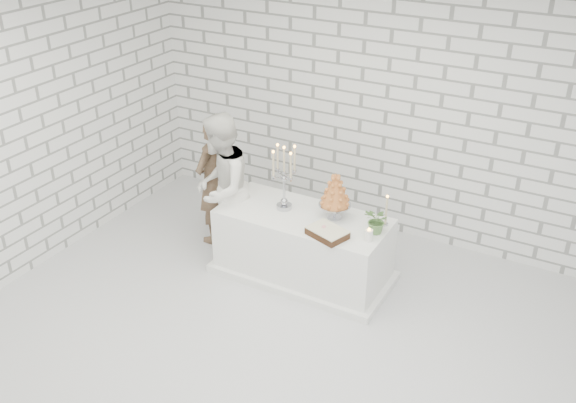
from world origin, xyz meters
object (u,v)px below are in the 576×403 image
object	(u,v)px
candelabra	(284,178)
groom	(214,181)
bride	(221,188)
cake_table	(303,246)
croquembouche	(335,196)

from	to	relation	value
candelabra	groom	bearing A→B (deg)	170.94
candelabra	bride	bearing A→B (deg)	-172.69
bride	groom	bearing A→B (deg)	-149.42
cake_table	bride	world-z (taller)	bride
bride	candelabra	xyz separation A→B (m)	(0.74, 0.09, 0.26)
candelabra	croquembouche	size ratio (longest dim) A/B	1.39
cake_table	groom	bearing A→B (deg)	171.19
cake_table	bride	bearing A→B (deg)	-176.45
cake_table	bride	size ratio (longest dim) A/B	1.06
cake_table	candelabra	world-z (taller)	candelabra
cake_table	groom	size ratio (longest dim) A/B	1.18
croquembouche	groom	bearing A→B (deg)	176.69
cake_table	groom	xyz separation A→B (m)	(-1.26, 0.20, 0.39)
cake_table	croquembouche	xyz separation A→B (m)	(0.31, 0.11, 0.63)
cake_table	groom	world-z (taller)	groom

